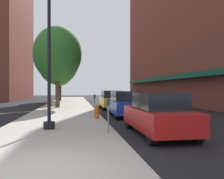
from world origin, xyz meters
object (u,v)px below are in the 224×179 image
Objects in this scene: fire_hydrant at (97,112)px; tree_far at (60,71)px; car_red at (158,114)px; car_blue at (124,104)px; parking_meter_far at (108,111)px; car_yellow at (111,100)px; tree_near at (58,62)px; lamppost at (49,56)px; tree_mid at (58,54)px; parking_meter_near at (95,102)px.

tree_far is at bearing 99.17° from fire_hydrant.
car_red is 6.23m from car_blue.
fire_hydrant is 4.34m from parking_meter_far.
tree_far is (-3.51, 25.68, 3.42)m from parking_meter_far.
car_yellow is at bearing -68.09° from tree_far.
car_blue is 5.95m from car_yellow.
tree_near is 11.45m from car_yellow.
lamppost is 1.37× the size of car_blue.
car_red is at bearing -65.44° from fire_hydrant.
fire_hydrant is (2.28, 3.04, -2.68)m from lamppost.
tree_near reaches higher than fire_hydrant.
parking_meter_far is 6.47m from car_blue.
tree_far reaches higher than lamppost.
fire_hydrant is 0.18× the size of car_yellow.
tree_near is at bearing 93.17° from lamppost.
parking_meter_far is at bearing -89.27° from fire_hydrant.
tree_mid reaches higher than parking_meter_far.
parking_meter_near is 6.83m from car_red.
parking_meter_near is 0.21× the size of tree_far.
fire_hydrant is 0.60× the size of parking_meter_far.
tree_mid is at bearing 113.82° from parking_meter_near.
lamppost reaches higher than car_yellow.
tree_near is 1.87× the size of car_blue.
car_red is at bearing -91.63° from car_blue.
tree_far is 1.48× the size of car_blue.
fire_hydrant is 0.10× the size of tree_near.
tree_near is 22.38m from car_red.
tree_far is 26.56m from car_red.
fire_hydrant is at bearing -104.67° from car_yellow.
car_yellow is (0.00, 12.18, 0.00)m from car_red.
car_blue is (5.46, -19.52, -3.56)m from tree_far.
parking_meter_far is 1.96m from car_red.
tree_mid is at bearing 169.44° from car_yellow.
parking_meter_near is 0.30× the size of car_blue.
tree_far is (-0.07, 4.48, -0.86)m from tree_near.
car_blue is at bearing 42.62° from fire_hydrant.
tree_mid is (-2.88, 12.99, 4.07)m from parking_meter_far.
car_red is 12.18m from car_yellow.
car_blue reaches higher than parking_meter_near.
tree_mid reaches higher than lamppost.
fire_hydrant is at bearing 112.68° from car_red.
parking_meter_far is at bearing 176.15° from car_red.
fire_hydrant is 0.12× the size of tree_far.
car_yellow is (4.28, 10.84, -2.39)m from lamppost.
car_blue is (1.95, -0.31, -0.14)m from parking_meter_near.
parking_meter_near is at bearing -66.18° from tree_mid.
tree_mid is 14.55m from car_red.
car_blue is at bearing -9.01° from parking_meter_near.
car_red is at bearing -69.71° from tree_mid.
car_yellow reaches higher than parking_meter_far.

